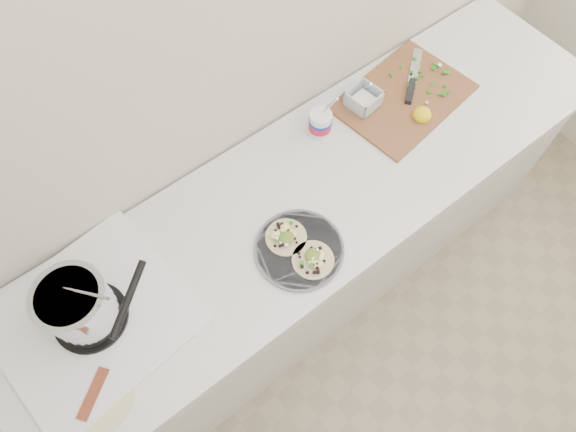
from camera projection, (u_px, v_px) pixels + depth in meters
counter at (313, 238)px, 2.21m from camera, size 2.44×0.66×0.90m
stove at (83, 311)px, 1.51m from camera, size 0.61×0.57×0.27m
taco_plate at (299, 248)px, 1.68m from camera, size 0.30×0.30×0.04m
tub at (321, 121)px, 1.87m from camera, size 0.09×0.09×0.20m
cutboard at (400, 95)px, 1.98m from camera, size 0.55×0.42×0.08m
bacon_plate at (94, 394)px, 1.47m from camera, size 0.23×0.23×0.02m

